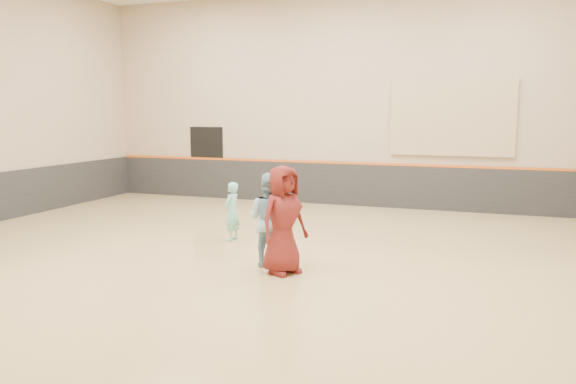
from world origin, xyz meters
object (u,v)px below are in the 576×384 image
(girl, at_px, (232,212))
(instructor, at_px, (269,220))
(young_man, at_px, (283,220))
(spare_racket, at_px, (302,216))

(girl, distance_m, instructor, 2.11)
(girl, relative_size, young_man, 0.68)
(young_man, bearing_deg, spare_racket, 44.22)
(instructor, bearing_deg, young_man, 147.79)
(girl, relative_size, instructor, 0.75)
(young_man, relative_size, spare_racket, 2.98)
(instructor, relative_size, spare_racket, 2.69)
(instructor, distance_m, young_man, 0.54)
(girl, xyz_separation_m, instructor, (1.44, -1.52, 0.20))
(instructor, xyz_separation_m, young_man, (0.39, -0.36, 0.09))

